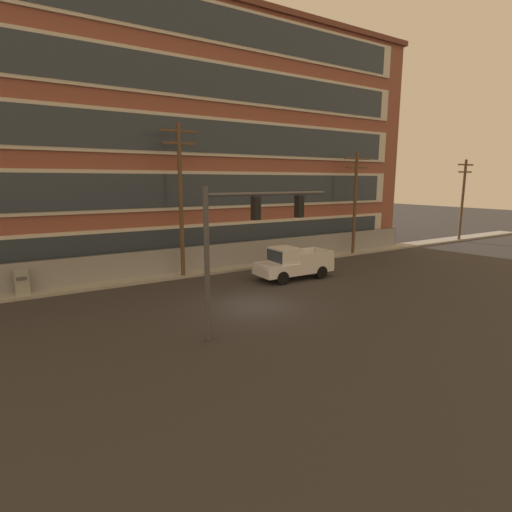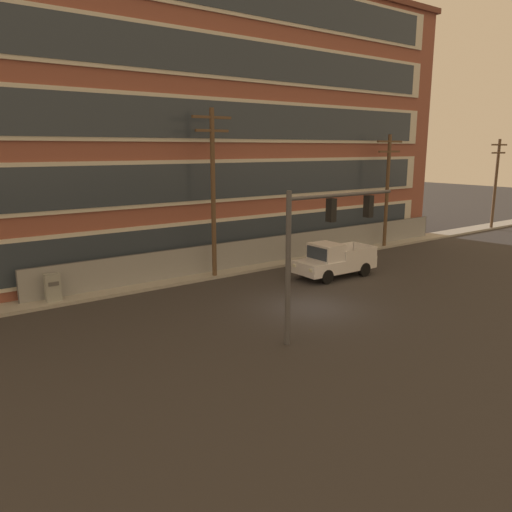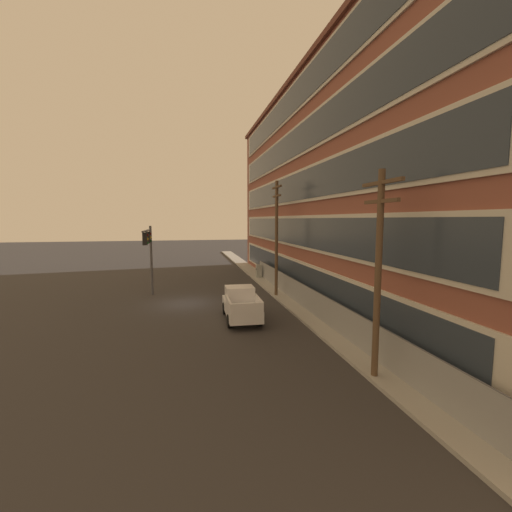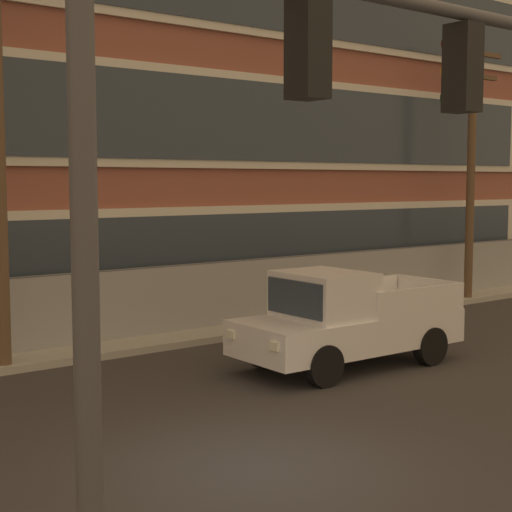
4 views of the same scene
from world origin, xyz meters
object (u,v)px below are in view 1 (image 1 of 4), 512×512
object	(u,v)px
electrical_cabinet	(22,283)
pickup_truck_white	(292,264)
utility_pole_midblock	(355,199)
utility_pole_near_corner	(181,195)
utility_pole_far_east	(463,196)
traffic_signal_mast	(245,230)

from	to	relation	value
electrical_cabinet	pickup_truck_white	bearing A→B (deg)	-16.43
utility_pole_midblock	electrical_cabinet	size ratio (longest dim) A/B	5.54
utility_pole_near_corner	utility_pole_far_east	bearing A→B (deg)	-0.14
pickup_truck_white	utility_pole_near_corner	size ratio (longest dim) A/B	0.53
utility_pole_near_corner	electrical_cabinet	world-z (taller)	utility_pole_near_corner
utility_pole_far_east	traffic_signal_mast	bearing A→B (deg)	-162.19
utility_pole_near_corner	utility_pole_midblock	xyz separation A→B (m)	(14.88, 0.03, -0.57)
utility_pole_far_east	electrical_cabinet	size ratio (longest dim) A/B	5.42
utility_pole_near_corner	utility_pole_midblock	bearing A→B (deg)	0.13
utility_pole_near_corner	electrical_cabinet	size ratio (longest dim) A/B	6.32
utility_pole_near_corner	pickup_truck_white	bearing A→B (deg)	-34.32
utility_pole_midblock	electrical_cabinet	xyz separation A→B (m)	(-23.66, 0.36, -3.86)
pickup_truck_white	electrical_cabinet	size ratio (longest dim) A/B	3.36
utility_pole_far_east	electrical_cabinet	world-z (taller)	utility_pole_far_east
traffic_signal_mast	utility_pole_far_east	world-z (taller)	utility_pole_far_east
utility_pole_midblock	utility_pole_far_east	xyz separation A→B (m)	(14.88, -0.11, -0.12)
traffic_signal_mast	utility_pole_near_corner	size ratio (longest dim) A/B	0.62
utility_pole_midblock	utility_pole_far_east	world-z (taller)	utility_pole_midblock
pickup_truck_white	utility_pole_midblock	size ratio (longest dim) A/B	0.61
pickup_truck_white	utility_pole_far_east	world-z (taller)	utility_pole_far_east
pickup_truck_white	utility_pole_far_east	xyz separation A→B (m)	(24.10, 3.79, 3.54)
utility_pole_near_corner	traffic_signal_mast	bearing A→B (deg)	-97.72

